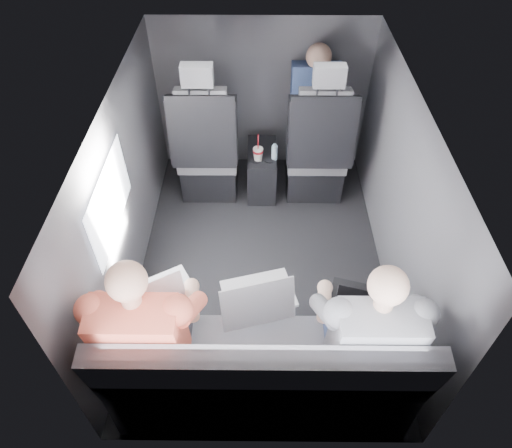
{
  "coord_description": "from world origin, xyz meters",
  "views": [
    {
      "loc": [
        -0.02,
        -2.24,
        2.66
      ],
      "look_at": [
        -0.04,
        -0.05,
        0.47
      ],
      "focal_mm": 32.0,
      "sensor_mm": 36.0,
      "label": 1
    }
  ],
  "objects_px": {
    "front_seat_right": "(316,154)",
    "rear_bench": "(262,375)",
    "soda_cup": "(258,154)",
    "laptop_white": "(161,293)",
    "laptop_black": "(360,300)",
    "passenger_front_right": "(314,101)",
    "center_console": "(262,170)",
    "front_seat_left": "(208,154)",
    "water_bottle": "(274,152)",
    "passenger_rear_right": "(364,329)",
    "passenger_rear_left": "(151,327)",
    "laptop_silver": "(258,297)"
  },
  "relations": [
    {
      "from": "front_seat_left",
      "to": "passenger_rear_left",
      "type": "height_order",
      "value": "front_seat_left"
    },
    {
      "from": "front_seat_left",
      "to": "laptop_black",
      "type": "xyz_separation_m",
      "value": [
        0.98,
        -1.63,
        0.23
      ]
    },
    {
      "from": "front_seat_right",
      "to": "laptop_black",
      "type": "xyz_separation_m",
      "value": [
        0.08,
        -1.63,
        0.23
      ]
    },
    {
      "from": "front_seat_right",
      "to": "front_seat_left",
      "type": "bearing_deg",
      "value": 180.0
    },
    {
      "from": "front_seat_right",
      "to": "center_console",
      "type": "distance_m",
      "value": 0.49
    },
    {
      "from": "center_console",
      "to": "water_bottle",
      "type": "height_order",
      "value": "water_bottle"
    },
    {
      "from": "front_seat_right",
      "to": "rear_bench",
      "type": "relative_size",
      "value": 0.79
    },
    {
      "from": "soda_cup",
      "to": "laptop_black",
      "type": "xyz_separation_m",
      "value": [
        0.56,
        -1.55,
        0.16
      ]
    },
    {
      "from": "laptop_silver",
      "to": "laptop_black",
      "type": "relative_size",
      "value": 1.31
    },
    {
      "from": "center_console",
      "to": "passenger_rear_left",
      "type": "relative_size",
      "value": 0.39
    },
    {
      "from": "soda_cup",
      "to": "laptop_black",
      "type": "height_order",
      "value": "laptop_black"
    },
    {
      "from": "laptop_silver",
      "to": "passenger_front_right",
      "type": "distance_m",
      "value": 1.93
    },
    {
      "from": "soda_cup",
      "to": "water_bottle",
      "type": "height_order",
      "value": "soda_cup"
    },
    {
      "from": "front_seat_right",
      "to": "laptop_silver",
      "type": "distance_m",
      "value": 1.7
    },
    {
      "from": "front_seat_left",
      "to": "rear_bench",
      "type": "bearing_deg",
      "value": -76.69
    },
    {
      "from": "rear_bench",
      "to": "soda_cup",
      "type": "height_order",
      "value": "rear_bench"
    },
    {
      "from": "laptop_silver",
      "to": "front_seat_left",
      "type": "bearing_deg",
      "value": 104.78
    },
    {
      "from": "laptop_white",
      "to": "laptop_black",
      "type": "bearing_deg",
      "value": -2.06
    },
    {
      "from": "front_seat_left",
      "to": "center_console",
      "type": "bearing_deg",
      "value": 5.07
    },
    {
      "from": "rear_bench",
      "to": "laptop_white",
      "type": "xyz_separation_m",
      "value": [
        -0.56,
        0.31,
        0.32
      ]
    },
    {
      "from": "laptop_white",
      "to": "passenger_front_right",
      "type": "height_order",
      "value": "passenger_front_right"
    },
    {
      "from": "front_seat_right",
      "to": "passenger_front_right",
      "type": "relative_size",
      "value": 1.6
    },
    {
      "from": "passenger_rear_left",
      "to": "front_seat_right",
      "type": "bearing_deg",
      "value": 60.43
    },
    {
      "from": "front_seat_right",
      "to": "passenger_rear_right",
      "type": "distance_m",
      "value": 1.82
    },
    {
      "from": "water_bottle",
      "to": "laptop_silver",
      "type": "bearing_deg",
      "value": -94.52
    },
    {
      "from": "front_seat_left",
      "to": "passenger_rear_right",
      "type": "bearing_deg",
      "value": -61.74
    },
    {
      "from": "soda_cup",
      "to": "rear_bench",
      "type": "bearing_deg",
      "value": -88.97
    },
    {
      "from": "front_seat_right",
      "to": "laptop_black",
      "type": "distance_m",
      "value": 1.64
    },
    {
      "from": "soda_cup",
      "to": "laptop_white",
      "type": "relative_size",
      "value": 0.59
    },
    {
      "from": "front_seat_right",
      "to": "passenger_rear_left",
      "type": "xyz_separation_m",
      "value": [
        -1.03,
        -1.81,
        0.23
      ]
    },
    {
      "from": "front_seat_right",
      "to": "laptop_black",
      "type": "bearing_deg",
      "value": -87.34
    },
    {
      "from": "laptop_black",
      "to": "passenger_rear_right",
      "type": "distance_m",
      "value": 0.18
    },
    {
      "from": "center_console",
      "to": "rear_bench",
      "type": "xyz_separation_m",
      "value": [
        -0.0,
        -1.94,
        0.11
      ]
    },
    {
      "from": "center_console",
      "to": "soda_cup",
      "type": "relative_size",
      "value": 1.9
    },
    {
      "from": "laptop_black",
      "to": "soda_cup",
      "type": "bearing_deg",
      "value": 109.87
    },
    {
      "from": "soda_cup",
      "to": "passenger_rear_left",
      "type": "height_order",
      "value": "passenger_rear_left"
    },
    {
      "from": "passenger_rear_left",
      "to": "passenger_front_right",
      "type": "bearing_deg",
      "value": 64.18
    },
    {
      "from": "soda_cup",
      "to": "water_bottle",
      "type": "distance_m",
      "value": 0.13
    },
    {
      "from": "water_bottle",
      "to": "passenger_rear_right",
      "type": "distance_m",
      "value": 1.8
    },
    {
      "from": "rear_bench",
      "to": "front_seat_left",
      "type": "bearing_deg",
      "value": 103.31
    },
    {
      "from": "laptop_white",
      "to": "passenger_rear_left",
      "type": "relative_size",
      "value": 0.35
    },
    {
      "from": "center_console",
      "to": "passenger_front_right",
      "type": "height_order",
      "value": "passenger_front_right"
    },
    {
      "from": "center_console",
      "to": "passenger_front_right",
      "type": "bearing_deg",
      "value": 27.21
    },
    {
      "from": "laptop_black",
      "to": "passenger_front_right",
      "type": "height_order",
      "value": "passenger_front_right"
    },
    {
      "from": "laptop_white",
      "to": "laptop_black",
      "type": "height_order",
      "value": "laptop_white"
    },
    {
      "from": "water_bottle",
      "to": "passenger_rear_left",
      "type": "xyz_separation_m",
      "value": [
        -0.68,
        -1.74,
        0.17
      ]
    },
    {
      "from": "front_seat_right",
      "to": "center_console",
      "type": "bearing_deg",
      "value": 174.93
    },
    {
      "from": "rear_bench",
      "to": "soda_cup",
      "type": "bearing_deg",
      "value": 91.03
    },
    {
      "from": "center_console",
      "to": "passenger_front_right",
      "type": "xyz_separation_m",
      "value": [
        0.42,
        0.22,
        0.55
      ]
    },
    {
      "from": "front_seat_left",
      "to": "passenger_rear_right",
      "type": "relative_size",
      "value": 1.04
    }
  ]
}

